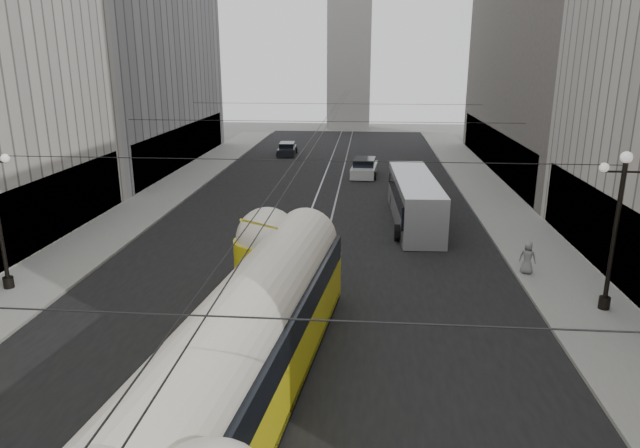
# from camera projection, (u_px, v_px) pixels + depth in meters

# --- Properties ---
(road) EXTENTS (20.00, 85.00, 0.02)m
(road) POSITION_uv_depth(u_px,v_px,m) (322.00, 212.00, 37.90)
(road) COLOR black
(road) RESTS_ON ground
(sidewalk_left) EXTENTS (4.00, 72.00, 0.15)m
(sidewalk_left) POSITION_uv_depth(u_px,v_px,m) (165.00, 195.00, 42.21)
(sidewalk_left) COLOR gray
(sidewalk_left) RESTS_ON ground
(sidewalk_right) EXTENTS (4.00, 72.00, 0.15)m
(sidewalk_right) POSITION_uv_depth(u_px,v_px,m) (495.00, 201.00, 40.24)
(sidewalk_right) COLOR gray
(sidewalk_right) RESTS_ON ground
(rail_left) EXTENTS (0.12, 85.00, 0.04)m
(rail_left) POSITION_uv_depth(u_px,v_px,m) (311.00, 211.00, 37.97)
(rail_left) COLOR gray
(rail_left) RESTS_ON ground
(rail_right) EXTENTS (0.12, 85.00, 0.04)m
(rail_right) POSITION_uv_depth(u_px,v_px,m) (333.00, 212.00, 37.84)
(rail_right) COLOR gray
(rail_right) RESTS_ON ground
(building_left_far) EXTENTS (12.60, 28.60, 28.60)m
(building_left_far) POSITION_uv_depth(u_px,v_px,m) (111.00, 5.00, 50.32)
(building_left_far) COLOR #999999
(building_left_far) RESTS_ON ground
(distant_tower) EXTENTS (6.00, 6.00, 31.36)m
(distant_tower) POSITION_uv_depth(u_px,v_px,m) (350.00, 19.00, 79.08)
(distant_tower) COLOR #B2AFA8
(distant_tower) RESTS_ON ground
(lamppost_right_mid) EXTENTS (1.86, 0.44, 6.37)m
(lamppost_right_mid) POSITION_uv_depth(u_px,v_px,m) (616.00, 223.00, 21.95)
(lamppost_right_mid) COLOR black
(lamppost_right_mid) RESTS_ON sidewalk_right
(catenary) EXTENTS (25.00, 72.00, 0.23)m
(catenary) POSITION_uv_depth(u_px,v_px,m) (323.00, 124.00, 35.27)
(catenary) COLOR black
(catenary) RESTS_ON ground
(streetcar) EXTENTS (4.54, 17.95, 3.96)m
(streetcar) POSITION_uv_depth(u_px,v_px,m) (251.00, 338.00, 16.80)
(streetcar) COLOR #D4C712
(streetcar) RESTS_ON ground
(city_bus) EXTENTS (2.80, 11.31, 2.85)m
(city_bus) POSITION_uv_depth(u_px,v_px,m) (414.00, 198.00, 34.97)
(city_bus) COLOR #B3B6B9
(city_bus) RESTS_ON ground
(sedan_white_far) EXTENTS (2.35, 4.97, 1.53)m
(sedan_white_far) POSITION_uv_depth(u_px,v_px,m) (364.00, 168.00, 49.01)
(sedan_white_far) COLOR silver
(sedan_white_far) RESTS_ON ground
(sedan_dark_far) EXTENTS (1.96, 4.25, 1.31)m
(sedan_dark_far) POSITION_uv_depth(u_px,v_px,m) (287.00, 149.00, 59.54)
(sedan_dark_far) COLOR black
(sedan_dark_far) RESTS_ON ground
(pedestrian_sidewalk_right) EXTENTS (0.88, 0.73, 1.55)m
(pedestrian_sidewalk_right) POSITION_uv_depth(u_px,v_px,m) (528.00, 258.00, 26.50)
(pedestrian_sidewalk_right) COLOR gray
(pedestrian_sidewalk_right) RESTS_ON sidewalk_right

